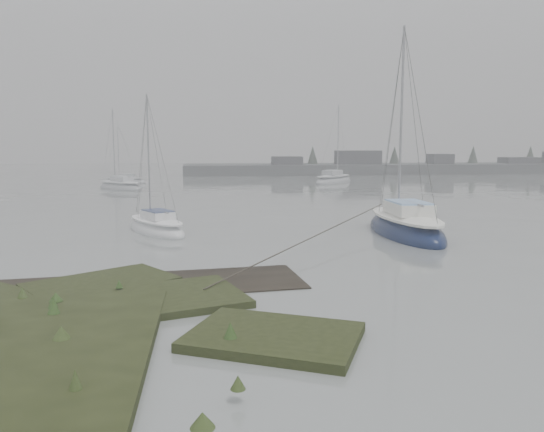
# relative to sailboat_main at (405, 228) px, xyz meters

# --- Properties ---
(ground) EXTENTS (160.00, 160.00, 0.00)m
(ground) POSITION_rel_sailboat_main_xyz_m (-8.16, 18.02, -0.32)
(ground) COLOR slate
(ground) RESTS_ON ground
(far_shoreline) EXTENTS (60.00, 8.00, 4.15)m
(far_shoreline) POSITION_rel_sailboat_main_xyz_m (18.68, 49.91, 0.53)
(far_shoreline) COLOR #4C4F51
(far_shoreline) RESTS_ON ground
(sailboat_main) EXTENTS (2.40, 7.28, 10.27)m
(sailboat_main) POSITION_rel_sailboat_main_xyz_m (0.00, 0.00, 0.00)
(sailboat_main) COLOR #0E193C
(sailboat_main) RESTS_ON ground
(sailboat_white) EXTENTS (3.89, 5.11, 7.00)m
(sailboat_white) POSITION_rel_sailboat_main_xyz_m (-11.45, 2.11, -0.10)
(sailboat_white) COLOR white
(sailboat_white) RESTS_ON ground
(sailboat_far_a) EXTENTS (5.37, 5.27, 7.99)m
(sailboat_far_a) POSITION_rel_sailboat_main_xyz_m (-17.08, 27.33, -0.07)
(sailboat_far_a) COLOR #9EA2A7
(sailboat_far_a) RESTS_ON ground
(sailboat_far_b) EXTENTS (5.97, 6.01, 9.00)m
(sailboat_far_b) POSITION_rel_sailboat_main_xyz_m (4.54, 32.98, -0.04)
(sailboat_far_b) COLOR #A1A4AB
(sailboat_far_b) RESTS_ON ground
(sailboat_far_c) EXTENTS (4.84, 2.52, 6.51)m
(sailboat_far_c) POSITION_rel_sailboat_main_xyz_m (-17.84, 35.20, -0.12)
(sailboat_far_c) COLOR #B6B9C0
(sailboat_far_c) RESTS_ON ground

